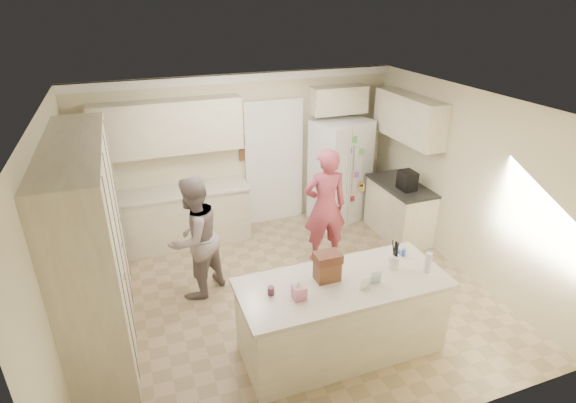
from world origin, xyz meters
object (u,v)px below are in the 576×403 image
object	(u,v)px
refrigerator	(340,171)
tissue_box	(299,292)
utensil_crock	(394,262)
dollhouse_body	(327,270)
island_base	(341,317)
coffee_maker	(407,180)
teen_girl	(325,207)
teen_boy	(194,238)

from	to	relation	value
refrigerator	tissue_box	bearing A→B (deg)	-138.92
utensil_crock	dollhouse_body	distance (m)	0.80
refrigerator	dollhouse_body	world-z (taller)	refrigerator
tissue_box	island_base	bearing A→B (deg)	10.30
refrigerator	coffee_maker	bearing A→B (deg)	-78.40
tissue_box	dollhouse_body	size ratio (longest dim) A/B	0.54
teen_girl	teen_boy	bearing A→B (deg)	12.52
teen_boy	refrigerator	bearing A→B (deg)	170.14
refrigerator	teen_girl	bearing A→B (deg)	-141.00
utensil_crock	teen_boy	world-z (taller)	teen_boy
island_base	teen_girl	world-z (taller)	teen_girl
coffee_maker	dollhouse_body	bearing A→B (deg)	-140.71
utensil_crock	dollhouse_body	world-z (taller)	dollhouse_body
teen_girl	dollhouse_body	bearing A→B (deg)	73.08
dollhouse_body	refrigerator	bearing A→B (deg)	61.40
teen_boy	teen_girl	size ratio (longest dim) A/B	0.95
island_base	dollhouse_body	bearing A→B (deg)	146.31
refrigerator	teen_girl	world-z (taller)	refrigerator
dollhouse_body	teen_girl	xyz separation A→B (m)	(0.77, 1.73, -0.15)
tissue_box	teen_boy	size ratio (longest dim) A/B	0.08
tissue_box	teen_girl	world-z (taller)	teen_girl
refrigerator	utensil_crock	distance (m)	3.09
coffee_maker	island_base	size ratio (longest dim) A/B	0.14
refrigerator	teen_boy	xyz separation A→B (m)	(-2.77, -1.39, -0.06)
coffee_maker	teen_girl	world-z (taller)	teen_girl
tissue_box	dollhouse_body	xyz separation A→B (m)	(0.40, 0.20, 0.04)
utensil_crock	teen_girl	world-z (taller)	teen_girl
coffee_maker	utensil_crock	xyz separation A→B (m)	(-1.40, -1.85, -0.07)
refrigerator	dollhouse_body	bearing A→B (deg)	-134.98
refrigerator	teen_boy	world-z (taller)	refrigerator
dollhouse_body	teen_girl	world-z (taller)	teen_girl
utensil_crock	teen_boy	size ratio (longest dim) A/B	0.09
utensil_crock	tissue_box	distance (m)	1.21
teen_boy	dollhouse_body	bearing A→B (deg)	90.85
coffee_maker	island_base	xyz separation A→B (m)	(-2.05, -1.90, -0.63)
island_base	utensil_crock	world-z (taller)	utensil_crock
island_base	teen_boy	size ratio (longest dim) A/B	1.31
teen_boy	teen_girl	xyz separation A→B (m)	(1.94, 0.19, 0.05)
utensil_crock	refrigerator	bearing A→B (deg)	75.00
coffee_maker	teen_girl	bearing A→B (deg)	-177.13
teen_boy	teen_girl	distance (m)	1.95
tissue_box	refrigerator	bearing A→B (deg)	57.45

